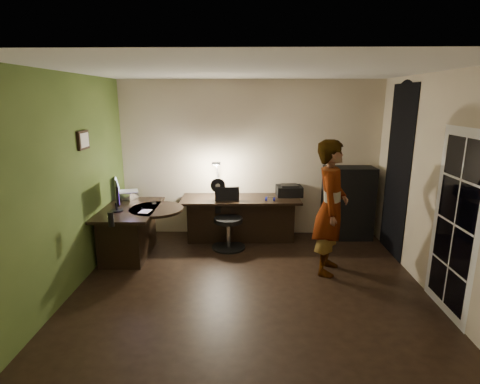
{
  "coord_description": "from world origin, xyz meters",
  "views": [
    {
      "loc": [
        -0.03,
        -4.47,
        2.39
      ],
      "look_at": [
        -0.15,
        1.05,
        1.0
      ],
      "focal_mm": 28.0,
      "sensor_mm": 36.0,
      "label": 1
    }
  ],
  "objects_px": {
    "desk_right": "(241,219)",
    "cabinet": "(348,203)",
    "desk_left": "(131,232)",
    "office_chair": "(228,220)",
    "person": "(331,208)",
    "monitor": "(116,201)"
  },
  "relations": [
    {
      "from": "office_chair",
      "to": "cabinet",
      "type": "bearing_deg",
      "value": 6.93
    },
    {
      "from": "desk_right",
      "to": "office_chair",
      "type": "height_order",
      "value": "office_chair"
    },
    {
      "from": "desk_left",
      "to": "cabinet",
      "type": "relative_size",
      "value": 1.05
    },
    {
      "from": "monitor",
      "to": "person",
      "type": "xyz_separation_m",
      "value": [
        3.07,
        -0.32,
        0.01
      ]
    },
    {
      "from": "desk_left",
      "to": "person",
      "type": "height_order",
      "value": "person"
    },
    {
      "from": "desk_right",
      "to": "cabinet",
      "type": "distance_m",
      "value": 1.87
    },
    {
      "from": "desk_left",
      "to": "cabinet",
      "type": "height_order",
      "value": "cabinet"
    },
    {
      "from": "desk_right",
      "to": "cabinet",
      "type": "relative_size",
      "value": 1.59
    },
    {
      "from": "desk_left",
      "to": "cabinet",
      "type": "bearing_deg",
      "value": 12.21
    },
    {
      "from": "office_chair",
      "to": "desk_right",
      "type": "bearing_deg",
      "value": 55.47
    },
    {
      "from": "cabinet",
      "to": "office_chair",
      "type": "distance_m",
      "value": 2.11
    },
    {
      "from": "cabinet",
      "to": "office_chair",
      "type": "bearing_deg",
      "value": -167.17
    },
    {
      "from": "cabinet",
      "to": "person",
      "type": "distance_m",
      "value": 1.48
    },
    {
      "from": "desk_right",
      "to": "cabinet",
      "type": "bearing_deg",
      "value": 2.5
    },
    {
      "from": "desk_right",
      "to": "person",
      "type": "xyz_separation_m",
      "value": [
        1.26,
        -1.17,
        0.56
      ]
    },
    {
      "from": "office_chair",
      "to": "person",
      "type": "distance_m",
      "value": 1.71
    },
    {
      "from": "office_chair",
      "to": "person",
      "type": "height_order",
      "value": "person"
    },
    {
      "from": "cabinet",
      "to": "office_chair",
      "type": "height_order",
      "value": "cabinet"
    },
    {
      "from": "desk_left",
      "to": "person",
      "type": "distance_m",
      "value": 3.03
    },
    {
      "from": "monitor",
      "to": "desk_right",
      "type": "bearing_deg",
      "value": 2.9
    },
    {
      "from": "office_chair",
      "to": "person",
      "type": "relative_size",
      "value": 0.52
    },
    {
      "from": "cabinet",
      "to": "person",
      "type": "height_order",
      "value": "person"
    }
  ]
}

